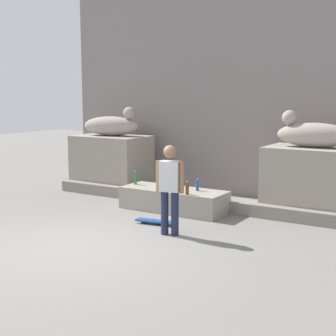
% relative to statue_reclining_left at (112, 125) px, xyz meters
% --- Properties ---
extents(ground_plane, '(40.00, 40.00, 0.00)m').
position_rel_statue_reclining_left_xyz_m(ground_plane, '(2.69, -4.37, -1.74)').
color(ground_plane, slate).
extents(facade_wall, '(9.28, 0.60, 5.36)m').
position_rel_statue_reclining_left_xyz_m(facade_wall, '(2.69, 1.33, 0.94)').
color(facade_wall, gray).
rests_on(facade_wall, ground_plane).
extents(pedestal_left, '(1.97, 1.26, 1.46)m').
position_rel_statue_reclining_left_xyz_m(pedestal_left, '(-0.04, -0.01, -1.01)').
color(pedestal_left, gray).
rests_on(pedestal_left, ground_plane).
extents(pedestal_right, '(1.97, 1.26, 1.46)m').
position_rel_statue_reclining_left_xyz_m(pedestal_right, '(5.42, -0.01, -1.01)').
color(pedestal_right, gray).
rests_on(pedestal_right, ground_plane).
extents(statue_reclining_left, '(1.67, 0.83, 0.78)m').
position_rel_statue_reclining_left_xyz_m(statue_reclining_left, '(0.00, 0.00, 0.00)').
color(statue_reclining_left, '#9E9188').
rests_on(statue_reclining_left, pedestal_left).
extents(statue_reclining_right, '(1.64, 0.70, 0.78)m').
position_rel_statue_reclining_left_xyz_m(statue_reclining_right, '(5.38, -0.01, 0.00)').
color(statue_reclining_right, '#9E9188').
rests_on(statue_reclining_right, pedestal_right).
extents(ledge_block, '(2.39, 0.89, 0.49)m').
position_rel_statue_reclining_left_xyz_m(ledge_block, '(2.69, -1.25, -1.50)').
color(ledge_block, gray).
rests_on(ledge_block, ground_plane).
extents(skater, '(0.53, 0.27, 1.67)m').
position_rel_statue_reclining_left_xyz_m(skater, '(3.62, -2.93, -0.82)').
color(skater, '#1E233F').
rests_on(skater, ground_plane).
extents(skateboard, '(0.82, 0.32, 0.08)m').
position_rel_statue_reclining_left_xyz_m(skateboard, '(2.98, -2.46, -1.68)').
color(skateboard, navy).
rests_on(skateboard, ground_plane).
extents(bottle_green, '(0.06, 0.06, 0.31)m').
position_rel_statue_reclining_left_xyz_m(bottle_green, '(1.64, -1.24, -1.13)').
color(bottle_green, '#1E722D').
rests_on(bottle_green, ledge_block).
extents(bottle_blue, '(0.07, 0.07, 0.27)m').
position_rel_statue_reclining_left_xyz_m(bottle_blue, '(3.23, -1.14, -1.15)').
color(bottle_blue, '#194C99').
rests_on(bottle_blue, ledge_block).
extents(bottle_brown, '(0.07, 0.07, 0.29)m').
position_rel_statue_reclining_left_xyz_m(bottle_brown, '(3.24, -1.61, -1.14)').
color(bottle_brown, '#593314').
rests_on(bottle_brown, ledge_block).
extents(stair_step, '(7.43, 0.50, 0.27)m').
position_rel_statue_reclining_left_xyz_m(stair_step, '(2.69, -0.66, -1.61)').
color(stair_step, gray).
rests_on(stair_step, ground_plane).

